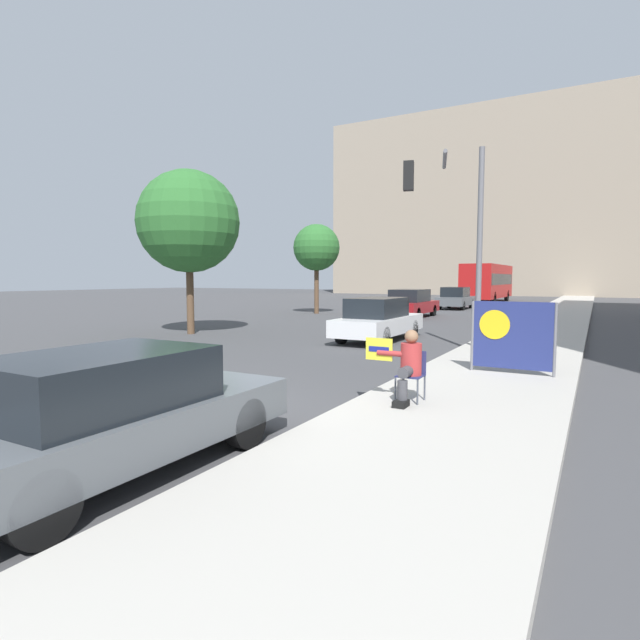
% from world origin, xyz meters
% --- Properties ---
extents(ground_plane, '(160.00, 160.00, 0.00)m').
position_xyz_m(ground_plane, '(0.00, 0.00, 0.00)').
color(ground_plane, '#444447').
extents(sidewalk_curb, '(3.21, 90.00, 0.15)m').
position_xyz_m(sidewalk_curb, '(3.91, 15.00, 0.08)').
color(sidewalk_curb, '#B7B2A8').
rests_on(sidewalk_curb, ground_plane).
extents(building_backdrop_far, '(52.00, 12.00, 23.74)m').
position_xyz_m(building_backdrop_far, '(-2.00, 64.94, 11.87)').
color(building_backdrop_far, gray).
rests_on(building_backdrop_far, ground_plane).
extents(seated_protester, '(0.97, 0.77, 1.17)m').
position_xyz_m(seated_protester, '(3.15, 1.96, 0.77)').
color(seated_protester, '#474C56').
rests_on(seated_protester, sidewalk_curb).
extents(protest_banner, '(1.69, 0.06, 1.51)m').
position_xyz_m(protest_banner, '(4.25, 5.32, 0.96)').
color(protest_banner, slate).
rests_on(protest_banner, sidewalk_curb).
extents(traffic_light_pole, '(2.24, 2.00, 5.72)m').
position_xyz_m(traffic_light_pole, '(2.02, 9.01, 3.95)').
color(traffic_light_pole, slate).
rests_on(traffic_light_pole, sidewalk_curb).
extents(parked_car_curbside, '(1.75, 4.30, 1.36)m').
position_xyz_m(parked_car_curbside, '(1.17, -2.13, 0.69)').
color(parked_car_curbside, '#565B60').
rests_on(parked_car_curbside, ground_plane).
extents(car_on_road_nearest, '(1.70, 4.54, 1.49)m').
position_xyz_m(car_on_road_nearest, '(-0.79, 10.26, 0.74)').
color(car_on_road_nearest, white).
rests_on(car_on_road_nearest, ground_plane).
extents(car_on_road_midblock, '(1.90, 4.71, 1.55)m').
position_xyz_m(car_on_road_midblock, '(-3.26, 20.89, 0.77)').
color(car_on_road_midblock, maroon).
rests_on(car_on_road_midblock, ground_plane).
extents(car_on_road_distant, '(1.81, 4.16, 1.54)m').
position_xyz_m(car_on_road_distant, '(-2.94, 29.63, 0.76)').
color(car_on_road_distant, '#565B60').
rests_on(car_on_road_distant, ground_plane).
extents(city_bus_on_road, '(2.59, 11.11, 3.34)m').
position_xyz_m(city_bus_on_road, '(-2.88, 40.89, 1.92)').
color(city_bus_on_road, red).
rests_on(city_bus_on_road, ground_plane).
extents(street_tree_near_curb, '(3.89, 3.89, 6.26)m').
position_xyz_m(street_tree_near_curb, '(-7.97, 8.71, 4.30)').
color(street_tree_near_curb, brown).
rests_on(street_tree_near_curb, ground_plane).
extents(street_tree_midblock, '(2.81, 2.81, 5.43)m').
position_xyz_m(street_tree_midblock, '(-9.22, 20.83, 3.99)').
color(street_tree_midblock, brown).
rests_on(street_tree_midblock, ground_plane).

